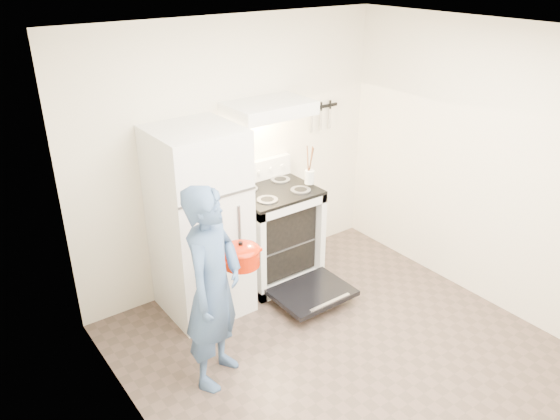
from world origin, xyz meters
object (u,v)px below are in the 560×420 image
object	(u,v)px
person	(213,288)
tea_kettle	(241,174)
dutch_oven	(241,257)
refrigerator	(200,223)
stove_body	(274,236)

from	to	relation	value
person	tea_kettle	bearing A→B (deg)	15.68
tea_kettle	dutch_oven	world-z (taller)	tea_kettle
tea_kettle	dutch_oven	size ratio (longest dim) A/B	0.78
refrigerator	tea_kettle	bearing A→B (deg)	22.46
stove_body	refrigerator	bearing A→B (deg)	-178.23
dutch_oven	refrigerator	bearing A→B (deg)	89.83
stove_body	dutch_oven	bearing A→B (deg)	-139.68
refrigerator	stove_body	bearing A→B (deg)	1.77
person	dutch_oven	size ratio (longest dim) A/B	4.37
tea_kettle	person	bearing A→B (deg)	-130.80
stove_body	tea_kettle	bearing A→B (deg)	134.66
refrigerator	person	size ratio (longest dim) A/B	1.07
person	dutch_oven	bearing A→B (deg)	-4.28
refrigerator	dutch_oven	xyz separation A→B (m)	(-0.00, -0.66, -0.02)
stove_body	person	distance (m)	1.52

